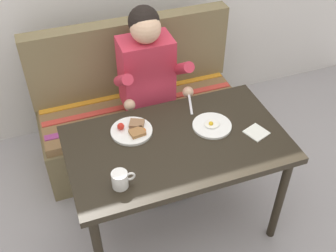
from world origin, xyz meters
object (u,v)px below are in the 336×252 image
table (177,152)px  knife (190,104)px  couch (140,114)px  person (150,80)px  coffee_mug (120,179)px  plate_breakfast (132,130)px  napkin (256,132)px  plate_eggs (212,125)px

table → knife: knife is taller
knife → couch: bearing=128.4°
person → knife: person is taller
coffee_mug → plate_breakfast: bearing=65.6°
napkin → knife: 0.44m
table → coffee_mug: 0.44m
plate_breakfast → couch: bearing=71.1°
plate_breakfast → coffee_mug: 0.39m
plate_eggs → person: bearing=109.8°
table → knife: 0.35m
plate_breakfast → napkin: (0.65, -0.24, -0.01)m
plate_breakfast → knife: bearing=17.1°
knife → table: bearing=-107.3°
table → knife: size_ratio=6.00×
table → couch: bearing=90.0°
table → plate_eggs: bearing=12.3°
couch → coffee_mug: size_ratio=12.20×
person → table: bearing=-93.3°
table → napkin: 0.46m
person → plate_breakfast: bearing=-119.2°
coffee_mug → knife: 0.74m
person → napkin: 0.78m
couch → plate_eggs: size_ratio=6.50×
person → plate_breakfast: person is taller
plate_eggs → knife: plate_eggs is taller
couch → napkin: size_ratio=12.87×
couch → napkin: 1.04m
napkin → couch: bearing=117.4°
plate_breakfast → plate_eggs: plate_breakfast is taller
plate_eggs → napkin: 0.25m
table → couch: couch is taller
table → napkin: napkin is taller
plate_breakfast → napkin: 0.69m
plate_breakfast → napkin: bearing=-20.4°
person → coffee_mug: bearing=-117.1°
couch → plate_eggs: couch is taller
napkin → knife: bearing=124.4°
table → plate_breakfast: plate_breakfast is taller
table → couch: size_ratio=0.83×
table → napkin: bearing=-10.6°
couch → plate_breakfast: (-0.21, -0.61, 0.41)m
napkin → person: bearing=121.1°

